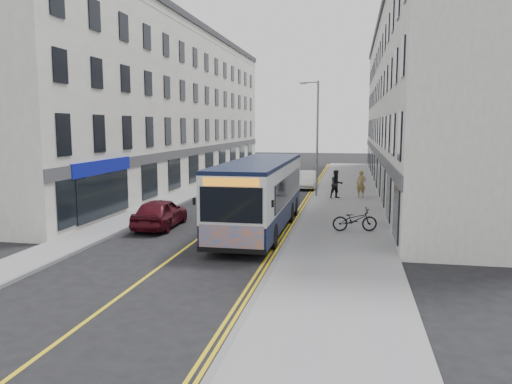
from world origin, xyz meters
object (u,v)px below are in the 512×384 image
at_px(city_bus, 260,192).
at_px(pedestrian_far, 336,184).
at_px(bicycle, 355,220).
at_px(car_white, 308,180).
at_px(car_maroon, 160,213).
at_px(streetlamp, 316,134).
at_px(pedestrian_near, 361,184).

height_order(city_bus, pedestrian_far, city_bus).
xyz_separation_m(bicycle, car_white, (-3.65, 16.39, 0.02)).
bearing_deg(pedestrian_far, city_bus, -135.63).
height_order(city_bus, car_maroon, city_bus).
distance_m(city_bus, car_white, 16.52).
height_order(streetlamp, pedestrian_near, streetlamp).
bearing_deg(car_maroon, pedestrian_near, -131.69).
height_order(pedestrian_far, car_maroon, pedestrian_far).
bearing_deg(car_white, city_bus, -95.52).
height_order(city_bus, pedestrian_near, city_bus).
height_order(bicycle, car_white, car_white).
height_order(bicycle, pedestrian_near, pedestrian_near).
height_order(streetlamp, bicycle, streetlamp).
bearing_deg(pedestrian_near, streetlamp, -162.49).
bearing_deg(car_white, pedestrian_near, -53.87).
bearing_deg(pedestrian_far, car_white, 84.22).
relative_size(streetlamp, car_white, 1.93).
bearing_deg(car_white, pedestrian_far, -70.06).
bearing_deg(car_maroon, car_white, -110.59).
height_order(bicycle, car_maroon, car_maroon).
xyz_separation_m(streetlamp, car_maroon, (-6.74, -11.82, -3.65)).
bearing_deg(bicycle, pedestrian_near, -13.79).
relative_size(streetlamp, pedestrian_far, 4.22).
bearing_deg(city_bus, pedestrian_near, 66.56).
distance_m(streetlamp, car_maroon, 14.08).
distance_m(car_white, car_maroon, 17.80).
xyz_separation_m(bicycle, pedestrian_near, (0.44, 11.30, 0.37)).
bearing_deg(car_maroon, streetlamp, -121.37).
height_order(streetlamp, city_bus, streetlamp).
distance_m(bicycle, car_maroon, 9.42).
xyz_separation_m(pedestrian_near, car_white, (-4.09, 5.10, -0.35)).
bearing_deg(pedestrian_near, city_bus, -94.52).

